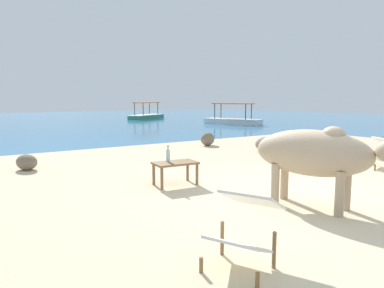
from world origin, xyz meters
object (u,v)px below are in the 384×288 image
cow (315,154)px  boat_white (233,120)px  low_bench_table (175,166)px  deck_chair_near (245,224)px  boat_green (147,115)px  bottle (168,155)px  deck_chair_far (381,151)px

cow → boat_white: bearing=125.1°
low_bench_table → deck_chair_near: 3.08m
low_bench_table → boat_green: (8.95, 19.50, -0.10)m
low_bench_table → boat_green: boat_green is taller
low_bench_table → bottle: size_ratio=2.68×
deck_chair_near → deck_chair_far: 5.85m
low_bench_table → deck_chair_far: (4.60, -1.18, 0.04)m
cow → deck_chair_far: (3.64, 1.00, -0.38)m
deck_chair_near → boat_green: bearing=-139.2°
deck_chair_near → deck_chair_far: (5.58, 1.73, 0.00)m
boat_white → deck_chair_far: bearing=-47.3°
bottle → deck_chair_near: size_ratio=0.32×
cow → boat_white: (9.92, 13.55, -0.51)m
bottle → deck_chair_far: (4.71, -1.25, -0.15)m
deck_chair_far → boat_green: boat_green is taller
bottle → boat_white: size_ratio=0.08×
deck_chair_far → bottle: bearing=6.0°
deck_chair_near → deck_chair_far: size_ratio=1.02×
boat_white → cow: bearing=-57.0°
bottle → deck_chair_far: size_ratio=0.33×
cow → bottle: bearing=-173.4°
bottle → boat_white: bearing=45.8°
bottle → deck_chair_far: 4.87m
boat_white → boat_green: same height
deck_chair_far → cow: bearing=36.3°
boat_green → low_bench_table: bearing=33.3°
cow → deck_chair_far: 3.80m
deck_chair_near → boat_green: size_ratio=0.25×
bottle → deck_chair_near: bearing=-106.4°
cow → deck_chair_near: bearing=-88.1°
deck_chair_near → boat_white: size_ratio=0.24×
low_bench_table → bottle: (-0.11, 0.07, 0.19)m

